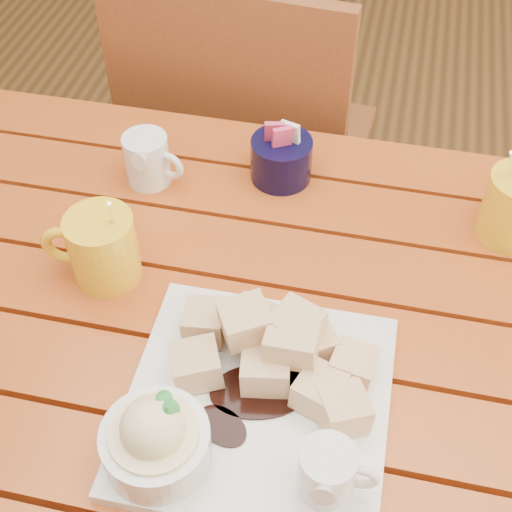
% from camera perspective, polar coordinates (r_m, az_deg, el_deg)
% --- Properties ---
extents(table, '(1.20, 0.79, 0.75)m').
position_cam_1_polar(table, '(1.00, -0.01, -8.73)').
color(table, '#9E3314').
rests_on(table, ground).
extents(dessert_plate, '(0.30, 0.30, 0.12)m').
position_cam_1_polar(dessert_plate, '(0.80, -1.20, -11.53)').
color(dessert_plate, white).
rests_on(dessert_plate, table).
extents(coffee_mug_left, '(0.13, 0.09, 0.15)m').
position_cam_1_polar(coffee_mug_left, '(0.94, -12.31, 0.71)').
color(coffee_mug_left, yellow).
rests_on(coffee_mug_left, table).
extents(cream_pitcher, '(0.10, 0.08, 0.08)m').
position_cam_1_polar(cream_pitcher, '(1.08, -8.64, 7.72)').
color(cream_pitcher, white).
rests_on(cream_pitcher, table).
extents(sugar_caddy, '(0.09, 0.09, 0.10)m').
position_cam_1_polar(sugar_caddy, '(1.08, 2.04, 7.83)').
color(sugar_caddy, black).
rests_on(sugar_caddy, table).
extents(chair_far, '(0.48, 0.48, 0.94)m').
position_cam_1_polar(chair_far, '(1.50, -0.75, 8.38)').
color(chair_far, brown).
rests_on(chair_far, ground).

